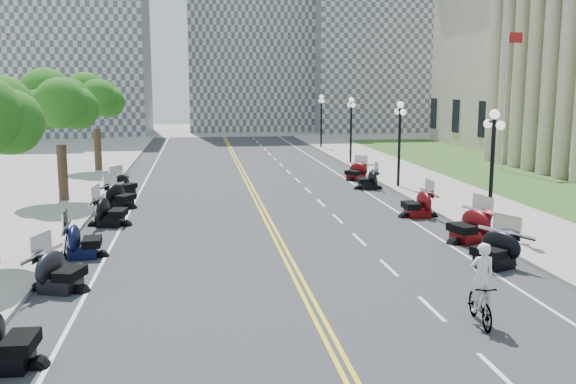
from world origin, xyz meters
name	(u,v)px	position (x,y,z in m)	size (l,w,h in m)	color
ground	(294,272)	(0.00, 0.00, 0.00)	(160.00, 160.00, 0.00)	gray
road	(263,212)	(0.00, 10.00, 0.00)	(16.00, 90.00, 0.01)	#333335
centerline_yellow_a	(261,212)	(-0.12, 10.00, 0.01)	(0.12, 90.00, 0.00)	yellow
centerline_yellow_b	(266,212)	(0.12, 10.00, 0.01)	(0.12, 90.00, 0.00)	yellow
edge_line_north	(392,209)	(6.40, 10.00, 0.01)	(0.12, 90.00, 0.00)	white
edge_line_south	(127,216)	(-6.40, 10.00, 0.01)	(0.12, 90.00, 0.00)	white
lane_dash_4	(499,373)	(3.20, -8.00, 0.01)	(0.12, 2.00, 0.00)	white
lane_dash_5	(432,308)	(3.20, -4.00, 0.01)	(0.12, 2.00, 0.00)	white
lane_dash_6	(389,268)	(3.20, 0.00, 0.01)	(0.12, 2.00, 0.00)	white
lane_dash_7	(359,239)	(3.20, 4.00, 0.01)	(0.12, 2.00, 0.00)	white
lane_dash_8	(338,219)	(3.20, 8.00, 0.01)	(0.12, 2.00, 0.00)	white
lane_dash_9	(321,203)	(3.20, 12.00, 0.01)	(0.12, 2.00, 0.00)	white
lane_dash_10	(308,190)	(3.20, 16.00, 0.01)	(0.12, 2.00, 0.00)	white
lane_dash_11	(297,180)	(3.20, 20.00, 0.01)	(0.12, 2.00, 0.00)	white
lane_dash_12	(289,172)	(3.20, 24.00, 0.01)	(0.12, 2.00, 0.00)	white
lane_dash_13	(281,165)	(3.20, 28.00, 0.01)	(0.12, 2.00, 0.00)	white
lane_dash_14	(275,159)	(3.20, 32.00, 0.01)	(0.12, 2.00, 0.00)	white
lane_dash_15	(270,154)	(3.20, 36.00, 0.01)	(0.12, 2.00, 0.00)	white
lane_dash_16	(265,149)	(3.20, 40.00, 0.01)	(0.12, 2.00, 0.00)	white
lane_dash_17	(261,145)	(3.20, 44.00, 0.01)	(0.12, 2.00, 0.00)	white
lane_dash_18	(257,142)	(3.20, 48.00, 0.01)	(0.12, 2.00, 0.00)	white
lane_dash_19	(254,139)	(3.20, 52.00, 0.01)	(0.12, 2.00, 0.00)	white
sidewalk_north	(471,205)	(10.50, 10.00, 0.07)	(5.00, 90.00, 0.15)	#9E9991
sidewalk_south	(35,217)	(-10.50, 10.00, 0.07)	(5.00, 90.00, 0.15)	#9E9991
lawn	(523,180)	(17.50, 18.00, 0.05)	(9.00, 60.00, 0.10)	#356023
distant_block_a	(70,26)	(-18.00, 62.00, 13.00)	(18.00, 14.00, 26.00)	gray
distant_block_b	(248,16)	(4.00, 68.00, 15.00)	(16.00, 12.00, 30.00)	gray
distant_block_c	(385,47)	(22.00, 65.00, 11.00)	(20.00, 14.00, 22.00)	gray
street_lamp_2	(492,172)	(8.60, 4.00, 2.60)	(0.50, 1.20, 4.90)	black
street_lamp_3	(399,145)	(8.60, 16.00, 2.60)	(0.50, 1.20, 4.90)	black
street_lamp_4	(351,130)	(8.60, 28.00, 2.60)	(0.50, 1.20, 4.90)	black
street_lamp_5	(321,121)	(8.60, 40.00, 2.60)	(0.50, 1.20, 4.90)	black
flagpole	(505,100)	(18.00, 22.00, 5.00)	(1.10, 0.20, 10.00)	silver
tree_3	(59,111)	(-10.00, 14.00, 4.75)	(4.80, 4.80, 9.20)	#235619
tree_4	(96,104)	(-10.00, 26.00, 4.75)	(4.80, 4.80, 9.20)	#235619
motorcycle_n_5	(495,247)	(6.71, -0.44, 0.70)	(2.00, 2.00, 1.40)	black
motorcycle_n_6	(469,224)	(7.28, 2.95, 0.74)	(2.11, 2.11, 1.48)	#590A0C
motorcycle_n_7	(418,202)	(6.93, 7.87, 0.70)	(2.00, 2.00, 1.40)	#590A0C
motorcycle_n_9	(368,178)	(6.75, 16.03, 0.63)	(1.81, 1.81, 1.27)	black
motorcycle_n_10	(356,170)	(6.94, 19.63, 0.63)	(1.79, 1.79, 1.26)	#590A0C
motorcycle_s_4	(4,337)	(-7.26, -6.28, 0.71)	(2.03, 2.03, 1.42)	black
motorcycle_s_5	(60,268)	(-7.18, -0.98, 0.69)	(1.98, 1.98, 1.39)	black
motorcycle_s_6	(83,239)	(-7.17, 2.81, 0.69)	(1.96, 1.96, 1.37)	black
motorcycle_s_7	(110,210)	(-6.87, 7.97, 0.72)	(2.05, 2.05, 1.43)	black
motorcycle_s_8	(120,194)	(-6.92, 12.10, 0.68)	(1.94, 1.94, 1.36)	black
motorcycle_s_9	(124,184)	(-7.18, 15.92, 0.64)	(1.84, 1.84, 1.29)	black
bicycle	(480,303)	(4.00, -5.28, 0.57)	(0.53, 1.89, 1.13)	#A51414
cyclist_rider	(483,247)	(4.00, -5.28, 2.04)	(0.66, 0.43, 1.81)	silver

